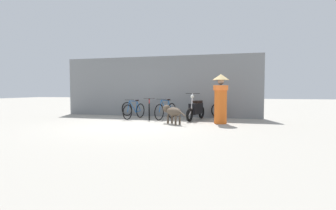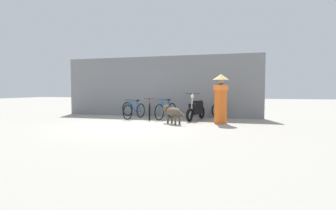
# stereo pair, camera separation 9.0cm
# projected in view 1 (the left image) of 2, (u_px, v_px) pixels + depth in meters

# --- Properties ---
(ground_plane) EXTENTS (60.00, 60.00, 0.00)m
(ground_plane) POSITION_uv_depth(u_px,v_px,m) (131.00, 125.00, 9.02)
(ground_plane) COLOR #9E998E
(shop_wall_back) EXTENTS (9.21, 0.20, 2.74)m
(shop_wall_back) POSITION_uv_depth(u_px,v_px,m) (158.00, 87.00, 12.04)
(shop_wall_back) COLOR slate
(shop_wall_back) RESTS_ON ground
(bicycle_0) EXTENTS (0.48, 1.55, 0.82)m
(bicycle_0) POSITION_uv_depth(u_px,v_px,m) (134.00, 111.00, 11.03)
(bicycle_0) COLOR black
(bicycle_0) RESTS_ON ground
(bicycle_1) EXTENTS (0.64, 1.63, 0.88)m
(bicycle_1) POSITION_uv_depth(u_px,v_px,m) (149.00, 110.00, 11.04)
(bicycle_1) COLOR black
(bicycle_1) RESTS_ON ground
(bicycle_2) EXTENTS (0.58, 1.56, 0.86)m
(bicycle_2) POSITION_uv_depth(u_px,v_px,m) (166.00, 111.00, 10.80)
(bicycle_2) COLOR black
(bicycle_2) RESTS_ON ground
(motorcycle) EXTENTS (0.61, 1.81, 1.09)m
(motorcycle) POSITION_uv_depth(u_px,v_px,m) (196.00, 109.00, 10.51)
(motorcycle) COLOR black
(motorcycle) RESTS_ON ground
(stray_dog) EXTENTS (1.06, 0.92, 0.67)m
(stray_dog) POSITION_uv_depth(u_px,v_px,m) (172.00, 112.00, 9.31)
(stray_dog) COLOR #4C3F33
(stray_dog) RESTS_ON ground
(person_in_robes) EXTENTS (0.84, 0.84, 1.78)m
(person_in_robes) POSITION_uv_depth(u_px,v_px,m) (221.00, 97.00, 9.39)
(person_in_robes) COLOR orange
(person_in_robes) RESTS_ON ground
(spare_tire_left) EXTENTS (0.62, 0.25, 0.65)m
(spare_tire_left) POSITION_uv_depth(u_px,v_px,m) (127.00, 109.00, 12.24)
(spare_tire_left) COLOR black
(spare_tire_left) RESTS_ON ground
(spare_tire_right) EXTENTS (0.66, 0.25, 0.68)m
(spare_tire_right) POSITION_uv_depth(u_px,v_px,m) (219.00, 110.00, 11.14)
(spare_tire_right) COLOR black
(spare_tire_right) RESTS_ON ground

